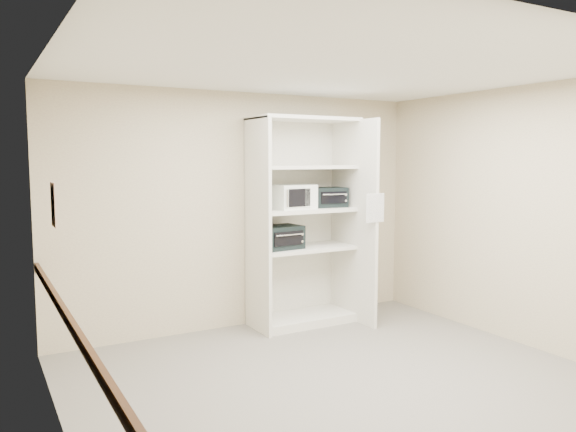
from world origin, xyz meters
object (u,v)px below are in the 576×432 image
shelving_unit (306,228)px  microwave (293,197)px  toaster_oven_lower (280,237)px  toaster_oven_upper (328,197)px

shelving_unit → microwave: (-0.18, 0.01, 0.38)m
shelving_unit → toaster_oven_lower: shelving_unit is taller
toaster_oven_lower → toaster_oven_upper: bearing=-4.0°
microwave → toaster_oven_upper: bearing=-4.2°
toaster_oven_upper → toaster_oven_lower: toaster_oven_upper is taller
shelving_unit → toaster_oven_lower: (-0.36, -0.00, -0.08)m
microwave → toaster_oven_lower: size_ratio=0.98×
shelving_unit → microwave: bearing=175.5°
microwave → toaster_oven_lower: microwave is taller
shelving_unit → toaster_oven_upper: shelving_unit is taller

